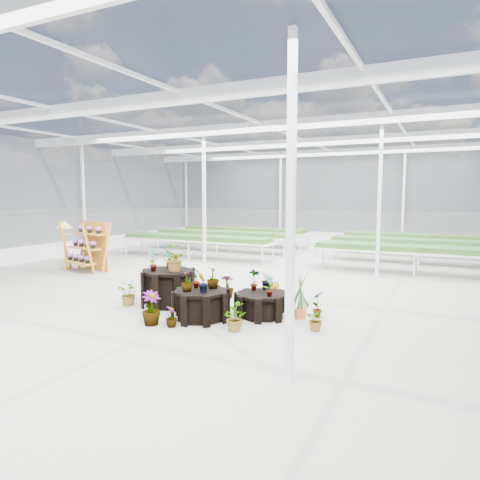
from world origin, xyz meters
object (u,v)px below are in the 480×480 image
at_px(plinth_mid, 201,305).
at_px(shelf_rack, 86,247).
at_px(plinth_low, 262,305).
at_px(plinth_tall, 169,288).
at_px(bird_table, 65,245).

height_order(plinth_mid, shelf_rack, shelf_rack).
bearing_deg(plinth_low, plinth_tall, -177.40).
height_order(plinth_mid, plinth_low, plinth_mid).
distance_m(plinth_mid, plinth_low, 1.22).
height_order(plinth_tall, shelf_rack, shelf_rack).
bearing_deg(shelf_rack, bird_table, -167.99).
xyz_separation_m(plinth_tall, plinth_low, (2.20, 0.10, -0.16)).
xyz_separation_m(plinth_mid, shelf_rack, (-6.14, 3.04, 0.51)).
distance_m(plinth_tall, plinth_mid, 1.35).
relative_size(plinth_tall, plinth_low, 1.09).
bearing_deg(shelf_rack, plinth_tall, -11.42).
height_order(plinth_tall, bird_table, bird_table).
bearing_deg(bird_table, plinth_mid, -17.74).
bearing_deg(bird_table, plinth_tall, -17.10).
xyz_separation_m(plinth_tall, plinth_mid, (1.20, -0.60, -0.11)).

